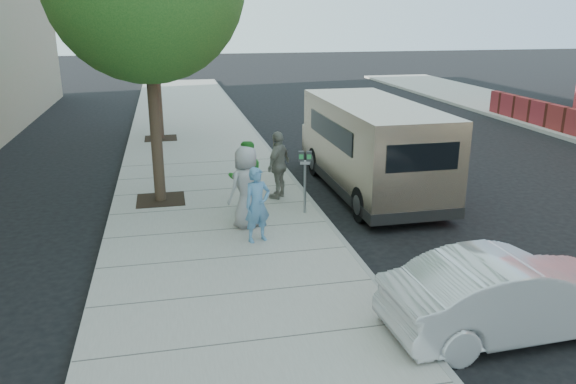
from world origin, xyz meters
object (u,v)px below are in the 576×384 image
Objects in this scene: person_gray_shirt at (247,187)px; person_striped_polo at (279,165)px; tree_far at (153,8)px; parking_meter at (305,169)px; person_green_shirt at (246,177)px; person_officer at (257,205)px; sedan at (511,295)px; van at (370,145)px.

person_striped_polo is at bearing -149.84° from person_gray_shirt.
person_striped_polo is (2.94, -8.03, -3.87)m from tree_far.
person_green_shirt is (-1.34, 0.33, -0.22)m from parking_meter.
person_striped_polo reaches higher than person_officer.
parking_meter is 0.87× the size of person_green_shirt.
person_striped_polo is (-0.37, 1.28, -0.22)m from parking_meter.
sedan is (5.14, -14.86, -4.24)m from tree_far.
person_gray_shirt is at bearing 30.87° from sedan.
parking_meter is 1.35m from person_striped_polo.
person_officer is at bearing -138.66° from van.
person_officer is (-3.19, 4.08, 0.30)m from sedan.
van is 3.66× the size of person_gray_shirt.
sedan is 5.19m from person_officer.
tree_far is 4.33× the size of parking_meter.
person_officer is 0.91× the size of person_green_shirt.
tree_far reaches higher than sedan.
person_green_shirt is at bearing -6.48° from person_striped_polo.
person_gray_shirt is (-0.09, 0.90, 0.12)m from person_officer.
person_gray_shirt is at bearing 79.45° from person_green_shirt.
parking_meter is 0.23× the size of van.
tree_far is at bearing 123.31° from parking_meter.
van reaches higher than person_officer.
person_green_shirt is at bearing 179.76° from parking_meter.
person_officer is 0.91× the size of person_striped_polo.
parking_meter is at bearing 162.92° from person_green_shirt.
tree_far is 0.98× the size of van.
person_striped_polo is at bearing 15.27° from sedan.
parking_meter is at bearing 28.52° from person_officer.
person_gray_shirt reaches higher than person_striped_polo.
van is at bearing 139.02° from person_striped_polo.
tree_far is at bearing -108.93° from person_gray_shirt.
person_striped_polo is (0.97, 0.95, -0.00)m from person_green_shirt.
parking_meter is 1.58m from person_gray_shirt.
person_green_shirt reaches higher than person_officer.
person_green_shirt is at bearing 70.48° from person_officer.
sedan is at bearing -70.94° from tree_far.
van is 4.21× the size of person_officer.
person_green_shirt reaches higher than sedan.
sedan is 6.69m from person_green_shirt.
person_striped_polo is (-2.20, 6.83, 0.37)m from sedan.
person_officer is 1.81m from person_green_shirt.
person_officer is (1.95, -10.79, -3.94)m from tree_far.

